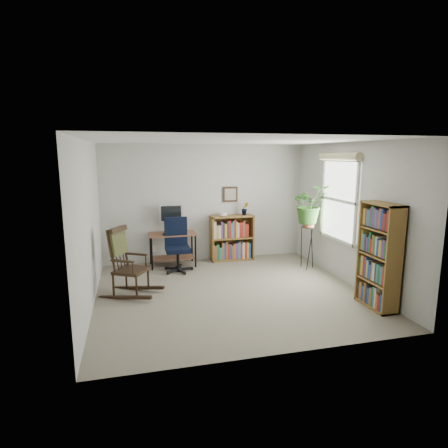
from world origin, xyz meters
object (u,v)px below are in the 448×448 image
object	(u,v)px
desk	(173,249)
tall_bookshelf	(379,256)
low_bookshelf	(232,238)
office_chair	(178,245)
rocking_chair	(131,261)

from	to	relation	value
desk	tall_bookshelf	distance (m)	3.88
tall_bookshelf	low_bookshelf	bearing A→B (deg)	115.48
office_chair	low_bookshelf	distance (m)	1.32
office_chair	low_bookshelf	world-z (taller)	office_chair
low_bookshelf	office_chair	bearing A→B (deg)	-156.37
desk	low_bookshelf	world-z (taller)	low_bookshelf
office_chair	tall_bookshelf	distance (m)	3.54
desk	office_chair	size ratio (longest dim) A/B	0.89
low_bookshelf	tall_bookshelf	xyz separation A→B (m)	(1.39, -2.92, 0.29)
desk	rocking_chair	world-z (taller)	rocking_chair
desk	low_bookshelf	distance (m)	1.27
rocking_chair	low_bookshelf	bearing A→B (deg)	-23.03
desk	tall_bookshelf	world-z (taller)	tall_bookshelf
desk	rocking_chair	bearing A→B (deg)	-119.49
low_bookshelf	rocking_chair	bearing A→B (deg)	-143.09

